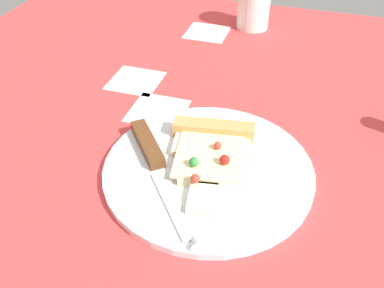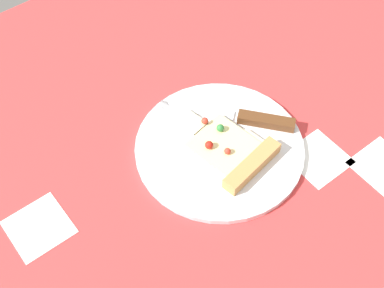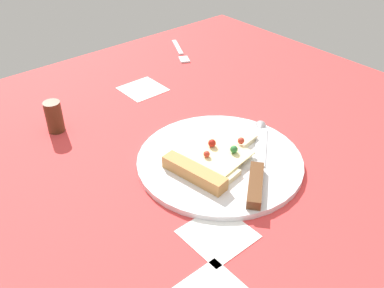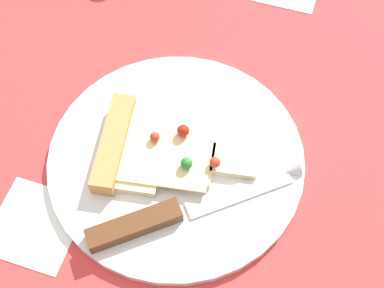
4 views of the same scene
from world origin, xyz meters
TOP-DOWN VIEW (x-y plane):
  - ground_plane at (0.02, 0.03)cm, footprint 120.48×120.48cm
  - plate at (2.30, -4.29)cm, footprint 28.92×28.92cm
  - pizza_slice at (1.90, -1.79)cm, footprint 12.53×18.43cm
  - knife at (-4.27, -6.54)cm, footprint 16.86×19.87cm

SIDE VIEW (x-z plane):
  - ground_plane at x=0.02cm, z-range -3.00..0.00cm
  - plate at x=2.30cm, z-range 0.00..1.04cm
  - knife at x=-4.27cm, z-range 0.42..2.87cm
  - pizza_slice at x=1.90cm, z-range 0.51..3.19cm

